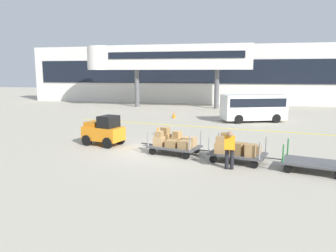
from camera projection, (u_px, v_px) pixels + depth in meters
The scene contains 12 objects.
ground_plane at pixel (156, 152), 15.81m from camera, with size 120.00×120.00×0.00m, color #A8A08E.
apron_lead_line at pixel (196, 126), 23.14m from camera, with size 19.04×0.20×0.01m, color yellow.
terminal_building at pixel (209, 75), 40.27m from camera, with size 46.44×2.51×7.08m.
jet_bridge at pixel (160, 58), 35.20m from camera, with size 18.14×3.00×6.69m.
baggage_tug at pixel (104, 131), 17.12m from camera, with size 2.31×1.69×1.58m.
baggage_cart_lead at pixel (174, 142), 15.27m from camera, with size 3.09×1.95×1.18m.
baggage_cart_middle at pixel (236, 149), 13.92m from camera, with size 3.09×1.95×1.17m.
baggage_cart_tail at pixel (314, 163), 12.54m from camera, with size 3.09×1.95×1.10m.
baggage_handler at pixel (230, 148), 12.75m from camera, with size 0.41×0.44×1.56m.
shuttle_van at pixel (253, 106), 25.32m from camera, with size 5.16×3.45×2.10m.
safety_cone_near at pixel (158, 131), 19.97m from camera, with size 0.36×0.36×0.55m, color orange.
safety_cone_far at pixel (174, 115), 27.39m from camera, with size 0.36×0.36×0.55m, color orange.
Camera 1 is at (3.89, -14.91, 3.79)m, focal length 34.85 mm.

